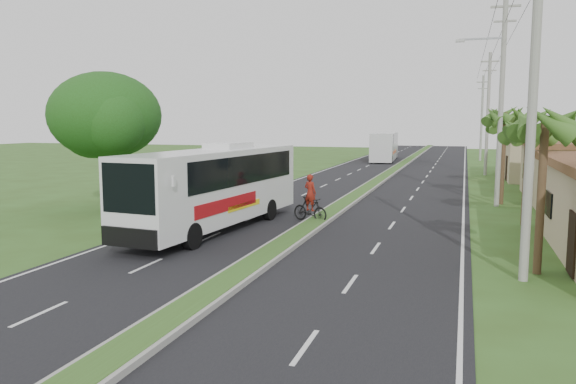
% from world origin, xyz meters
% --- Properties ---
extents(ground, '(180.00, 180.00, 0.00)m').
position_xyz_m(ground, '(0.00, 0.00, 0.00)').
color(ground, '#35511D').
rests_on(ground, ground).
extents(road_asphalt, '(14.00, 160.00, 0.02)m').
position_xyz_m(road_asphalt, '(0.00, 20.00, 0.01)').
color(road_asphalt, black).
rests_on(road_asphalt, ground).
extents(median_strip, '(1.20, 160.00, 0.18)m').
position_xyz_m(median_strip, '(0.00, 20.00, 0.10)').
color(median_strip, gray).
rests_on(median_strip, ground).
extents(lane_edge_left, '(0.12, 160.00, 0.01)m').
position_xyz_m(lane_edge_left, '(-6.70, 20.00, 0.00)').
color(lane_edge_left, silver).
rests_on(lane_edge_left, ground).
extents(lane_edge_right, '(0.12, 160.00, 0.01)m').
position_xyz_m(lane_edge_right, '(6.70, 20.00, 0.00)').
color(lane_edge_right, silver).
rests_on(lane_edge_right, ground).
extents(shop_far, '(8.60, 11.60, 3.82)m').
position_xyz_m(shop_far, '(14.00, 36.00, 1.93)').
color(shop_far, tan).
rests_on(shop_far, ground).
extents(palm_verge_a, '(2.40, 2.40, 5.45)m').
position_xyz_m(palm_verge_a, '(9.00, 3.00, 4.74)').
color(palm_verge_a, '#473321').
rests_on(palm_verge_a, ground).
extents(palm_verge_b, '(2.40, 2.40, 5.05)m').
position_xyz_m(palm_verge_b, '(9.40, 12.00, 4.36)').
color(palm_verge_b, '#473321').
rests_on(palm_verge_b, ground).
extents(palm_verge_c, '(2.40, 2.40, 5.85)m').
position_xyz_m(palm_verge_c, '(8.80, 19.00, 5.12)').
color(palm_verge_c, '#473321').
rests_on(palm_verge_c, ground).
extents(palm_verge_d, '(2.40, 2.40, 5.25)m').
position_xyz_m(palm_verge_d, '(9.30, 28.00, 4.55)').
color(palm_verge_d, '#473321').
rests_on(palm_verge_d, ground).
extents(shade_tree, '(6.30, 6.00, 7.54)m').
position_xyz_m(shade_tree, '(-12.11, 10.02, 5.03)').
color(shade_tree, '#473321').
rests_on(shade_tree, ground).
extents(utility_pole_a, '(1.60, 0.28, 11.00)m').
position_xyz_m(utility_pole_a, '(8.50, 2.00, 5.67)').
color(utility_pole_a, gray).
rests_on(utility_pole_a, ground).
extents(utility_pole_b, '(3.20, 0.28, 12.00)m').
position_xyz_m(utility_pole_b, '(8.47, 18.00, 6.26)').
color(utility_pole_b, gray).
rests_on(utility_pole_b, ground).
extents(utility_pole_c, '(1.60, 0.28, 11.00)m').
position_xyz_m(utility_pole_c, '(8.50, 38.00, 5.67)').
color(utility_pole_c, gray).
rests_on(utility_pole_c, ground).
extents(utility_pole_d, '(1.60, 0.28, 10.50)m').
position_xyz_m(utility_pole_d, '(8.50, 58.00, 5.42)').
color(utility_pole_d, gray).
rests_on(utility_pole_d, ground).
extents(coach_bus_main, '(3.65, 12.25, 3.90)m').
position_xyz_m(coach_bus_main, '(-3.94, 6.70, 2.15)').
color(coach_bus_main, white).
rests_on(coach_bus_main, ground).
extents(coach_bus_far, '(3.31, 12.11, 3.49)m').
position_xyz_m(coach_bus_far, '(-2.94, 54.36, 1.98)').
color(coach_bus_far, silver).
rests_on(coach_bus_far, ground).
extents(motorcyclist, '(2.06, 1.27, 2.33)m').
position_xyz_m(motorcyclist, '(-0.46, 9.90, 0.83)').
color(motorcyclist, black).
rests_on(motorcyclist, ground).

